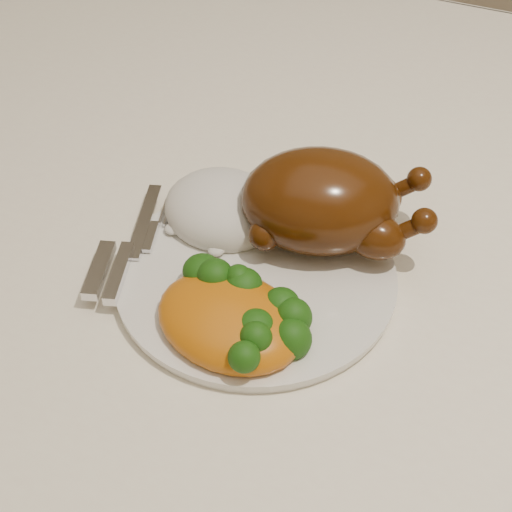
% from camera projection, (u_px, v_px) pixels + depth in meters
% --- Properties ---
extents(dining_table, '(1.60, 0.90, 0.76)m').
position_uv_depth(dining_table, '(444.00, 302.00, 0.77)').
color(dining_table, brown).
rests_on(dining_table, floor).
extents(tablecloth, '(1.73, 1.03, 0.18)m').
position_uv_depth(tablecloth, '(457.00, 253.00, 0.72)').
color(tablecloth, white).
rests_on(tablecloth, dining_table).
extents(dinner_plate, '(0.33, 0.33, 0.01)m').
position_uv_depth(dinner_plate, '(256.00, 276.00, 0.65)').
color(dinner_plate, silver).
rests_on(dinner_plate, tablecloth).
extents(roast_chicken, '(0.19, 0.15, 0.09)m').
position_uv_depth(roast_chicken, '(324.00, 201.00, 0.65)').
color(roast_chicken, '#4F2308').
rests_on(roast_chicken, dinner_plate).
extents(rice_mound, '(0.13, 0.12, 0.06)m').
position_uv_depth(rice_mound, '(223.00, 209.00, 0.69)').
color(rice_mound, white).
rests_on(rice_mound, dinner_plate).
extents(mac_and_cheese, '(0.15, 0.12, 0.05)m').
position_uv_depth(mac_and_cheese, '(240.00, 317.00, 0.59)').
color(mac_and_cheese, orange).
rests_on(mac_and_cheese, dinner_plate).
extents(cutlery, '(0.06, 0.16, 0.01)m').
position_uv_depth(cutlery, '(123.00, 255.00, 0.65)').
color(cutlery, silver).
rests_on(cutlery, dinner_plate).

